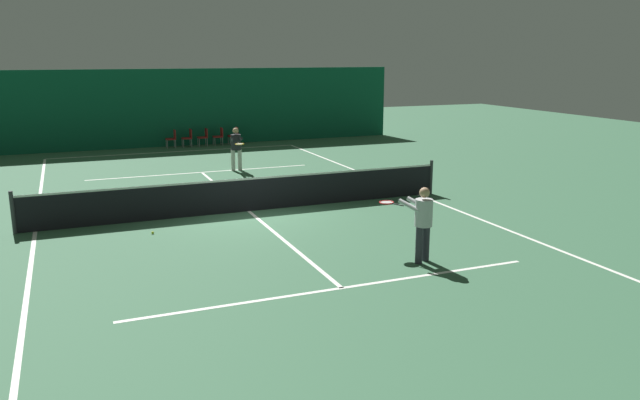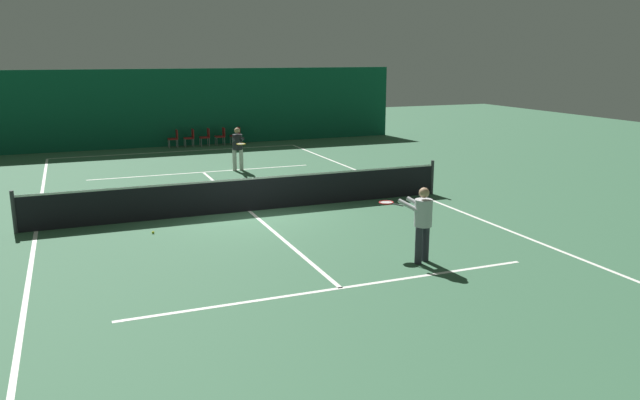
% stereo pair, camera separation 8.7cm
% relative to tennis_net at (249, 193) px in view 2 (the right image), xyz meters
% --- Properties ---
extents(ground_plane, '(60.00, 60.00, 0.00)m').
position_rel_tennis_net_xyz_m(ground_plane, '(0.00, 0.00, -0.51)').
color(ground_plane, '#386647').
extents(backdrop_curtain, '(23.00, 0.12, 3.65)m').
position_rel_tennis_net_xyz_m(backdrop_curtain, '(0.00, 13.76, 1.31)').
color(backdrop_curtain, '#0F5138').
rests_on(backdrop_curtain, ground).
extents(court_line_baseline_far, '(11.00, 0.10, 0.00)m').
position_rel_tennis_net_xyz_m(court_line_baseline_far, '(0.00, 11.90, -0.51)').
color(court_line_baseline_far, white).
rests_on(court_line_baseline_far, ground).
extents(court_line_service_far, '(8.25, 0.10, 0.00)m').
position_rel_tennis_net_xyz_m(court_line_service_far, '(0.00, 6.40, -0.51)').
color(court_line_service_far, white).
rests_on(court_line_service_far, ground).
extents(court_line_service_near, '(8.25, 0.10, 0.00)m').
position_rel_tennis_net_xyz_m(court_line_service_near, '(0.00, -6.40, -0.51)').
color(court_line_service_near, white).
rests_on(court_line_service_near, ground).
extents(court_line_sideline_left, '(0.10, 23.80, 0.00)m').
position_rel_tennis_net_xyz_m(court_line_sideline_left, '(-5.50, 0.00, -0.51)').
color(court_line_sideline_left, white).
rests_on(court_line_sideline_left, ground).
extents(court_line_sideline_right, '(0.10, 23.80, 0.00)m').
position_rel_tennis_net_xyz_m(court_line_sideline_right, '(5.50, 0.00, -0.51)').
color(court_line_sideline_right, white).
rests_on(court_line_sideline_right, ground).
extents(court_line_centre, '(0.10, 12.80, 0.00)m').
position_rel_tennis_net_xyz_m(court_line_centre, '(0.00, 0.00, -0.51)').
color(court_line_centre, white).
rests_on(court_line_centre, ground).
extents(tennis_net, '(12.00, 0.10, 1.07)m').
position_rel_tennis_net_xyz_m(tennis_net, '(0.00, 0.00, 0.00)').
color(tennis_net, black).
rests_on(tennis_net, ground).
extents(player_near, '(0.86, 1.36, 1.62)m').
position_rel_tennis_net_xyz_m(player_near, '(2.18, -5.62, 0.44)').
color(player_near, '#2D2D38').
rests_on(player_near, ground).
extents(player_far, '(0.51, 1.36, 1.63)m').
position_rel_tennis_net_xyz_m(player_far, '(1.31, 6.22, 0.44)').
color(player_far, beige).
rests_on(player_far, ground).
extents(courtside_chair_0, '(0.44, 0.44, 0.84)m').
position_rel_tennis_net_xyz_m(courtside_chair_0, '(0.04, 13.21, -0.03)').
color(courtside_chair_0, '#99999E').
rests_on(courtside_chair_0, ground).
extents(courtside_chair_1, '(0.44, 0.44, 0.84)m').
position_rel_tennis_net_xyz_m(courtside_chair_1, '(0.79, 13.21, -0.03)').
color(courtside_chair_1, '#99999E').
rests_on(courtside_chair_1, ground).
extents(courtside_chair_2, '(0.44, 0.44, 0.84)m').
position_rel_tennis_net_xyz_m(courtside_chair_2, '(1.54, 13.21, -0.03)').
color(courtside_chair_2, '#99999E').
rests_on(courtside_chair_2, ground).
extents(courtside_chair_3, '(0.44, 0.44, 0.84)m').
position_rel_tennis_net_xyz_m(courtside_chair_3, '(2.29, 13.21, -0.03)').
color(courtside_chair_3, '#99999E').
rests_on(courtside_chair_3, ground).
extents(courtside_chair_4, '(0.44, 0.44, 0.84)m').
position_rel_tennis_net_xyz_m(courtside_chair_4, '(3.04, 13.21, -0.03)').
color(courtside_chair_4, '#99999E').
rests_on(courtside_chair_4, ground).
extents(tennis_ball, '(0.07, 0.07, 0.07)m').
position_rel_tennis_net_xyz_m(tennis_ball, '(-2.81, -1.32, -0.48)').
color(tennis_ball, '#D1DB33').
rests_on(tennis_ball, ground).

